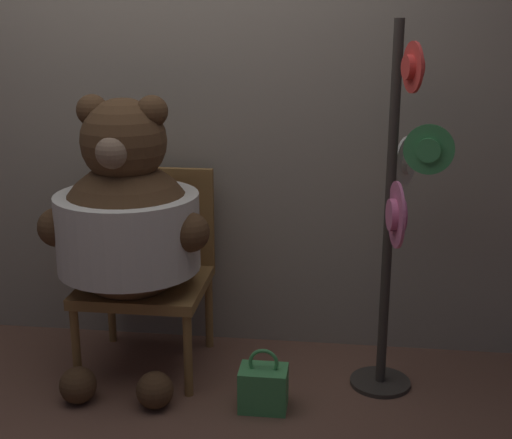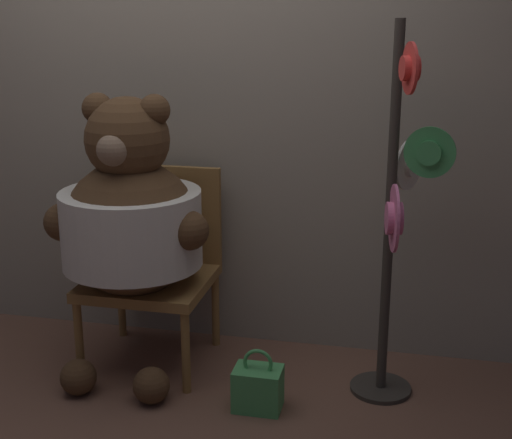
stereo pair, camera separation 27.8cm
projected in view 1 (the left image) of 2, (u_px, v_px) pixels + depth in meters
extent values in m
plane|color=brown|center=(157.00, 383.00, 3.35)|extent=(14.00, 14.00, 0.00)
cube|color=gray|center=(177.00, 90.00, 3.53)|extent=(8.00, 0.10, 2.61)
cylinder|color=olive|center=(76.00, 349.00, 3.25)|extent=(0.04, 0.04, 0.40)
cylinder|color=olive|center=(188.00, 355.00, 3.19)|extent=(0.04, 0.04, 0.40)
cylinder|color=olive|center=(111.00, 306.00, 3.73)|extent=(0.04, 0.04, 0.40)
cylinder|color=olive|center=(209.00, 311.00, 3.66)|extent=(0.04, 0.04, 0.40)
cube|color=olive|center=(145.00, 286.00, 3.40)|extent=(0.58, 0.56, 0.05)
cube|color=olive|center=(157.00, 216.00, 3.57)|extent=(0.58, 0.04, 0.50)
sphere|color=#4C331E|center=(128.00, 231.00, 3.24)|extent=(0.64, 0.64, 0.64)
cylinder|color=silver|center=(128.00, 231.00, 3.24)|extent=(0.65, 0.65, 0.35)
sphere|color=#4C331E|center=(124.00, 141.00, 3.12)|extent=(0.38, 0.38, 0.38)
sphere|color=#4C331E|center=(92.00, 110.00, 3.10)|extent=(0.14, 0.14, 0.14)
sphere|color=#4C331E|center=(152.00, 111.00, 3.07)|extent=(0.14, 0.14, 0.14)
sphere|color=#7A604C|center=(112.00, 152.00, 2.97)|extent=(0.14, 0.14, 0.14)
sphere|color=#4C331E|center=(57.00, 227.00, 3.19)|extent=(0.18, 0.18, 0.18)
sphere|color=#4C331E|center=(189.00, 232.00, 3.12)|extent=(0.18, 0.18, 0.18)
sphere|color=#4C331E|center=(78.00, 385.00, 3.16)|extent=(0.17, 0.17, 0.17)
sphere|color=#4C331E|center=(155.00, 390.00, 3.12)|extent=(0.17, 0.17, 0.17)
cylinder|color=#332D28|center=(380.00, 382.00, 3.33)|extent=(0.28, 0.28, 0.02)
cylinder|color=#332D28|center=(389.00, 214.00, 3.11)|extent=(0.04, 0.04, 1.65)
cylinder|color=red|center=(413.00, 67.00, 2.76)|extent=(0.07, 0.20, 0.20)
cylinder|color=red|center=(413.00, 67.00, 2.76)|extent=(0.09, 0.11, 0.10)
cylinder|color=silver|center=(405.00, 162.00, 3.16)|extent=(0.12, 0.21, 0.23)
cylinder|color=silver|center=(405.00, 162.00, 3.16)|extent=(0.10, 0.12, 0.11)
cylinder|color=#3D9351|center=(429.00, 150.00, 2.98)|extent=(0.21, 0.05, 0.21)
cylinder|color=#3D9351|center=(429.00, 150.00, 2.98)|extent=(0.11, 0.07, 0.10)
cylinder|color=#D16693|center=(396.00, 215.00, 2.97)|extent=(0.06, 0.28, 0.28)
cylinder|color=#D16693|center=(396.00, 215.00, 2.97)|extent=(0.08, 0.14, 0.14)
cube|color=#479E56|center=(263.00, 388.00, 3.11)|extent=(0.21, 0.15, 0.19)
torus|color=#479E56|center=(263.00, 363.00, 3.08)|extent=(0.13, 0.02, 0.13)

